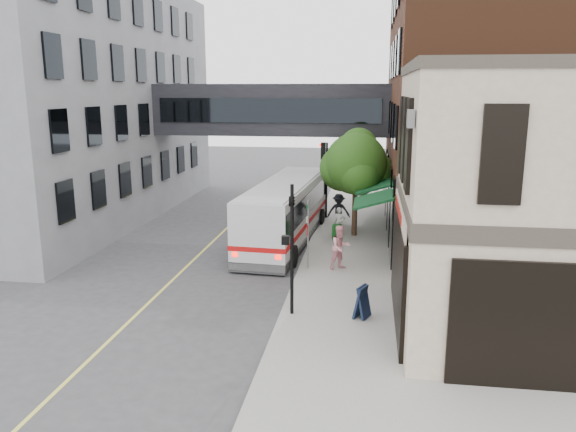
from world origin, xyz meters
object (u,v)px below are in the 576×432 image
(pedestrian_b, at_px, (340,247))
(pedestrian_c, at_px, (339,211))
(pedestrian_a, at_px, (339,223))
(newspaper_box, at_px, (337,232))
(sandwich_board, at_px, (362,302))
(bus, at_px, (286,209))

(pedestrian_b, distance_m, pedestrian_c, 7.30)
(pedestrian_a, relative_size, newspaper_box, 2.00)
(pedestrian_c, height_order, sandwich_board, pedestrian_c)
(sandwich_board, bearing_deg, pedestrian_c, 121.10)
(bus, bearing_deg, newspaper_box, 1.13)
(bus, distance_m, pedestrian_a, 2.84)
(newspaper_box, bearing_deg, pedestrian_b, -67.50)
(bus, relative_size, pedestrian_c, 5.98)
(pedestrian_a, height_order, sandwich_board, pedestrian_a)
(newspaper_box, bearing_deg, pedestrian_c, 109.01)
(bus, relative_size, newspaper_box, 14.07)
(newspaper_box, relative_size, sandwich_board, 0.74)
(bus, distance_m, newspaper_box, 2.88)
(pedestrian_c, relative_size, sandwich_board, 1.73)
(pedestrian_b, xyz_separation_m, sandwich_board, (1.02, -5.21, -0.39))
(pedestrian_a, bearing_deg, bus, -167.04)
(newspaper_box, xyz_separation_m, sandwich_board, (1.43, -9.89, 0.15))
(pedestrian_a, bearing_deg, pedestrian_c, 99.50)
(pedestrian_a, relative_size, pedestrian_c, 0.85)
(pedestrian_b, relative_size, sandwich_board, 1.71)
(bus, height_order, newspaper_box, bus)
(pedestrian_b, bearing_deg, sandwich_board, -113.24)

